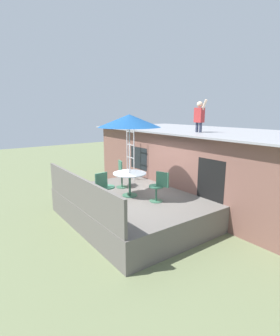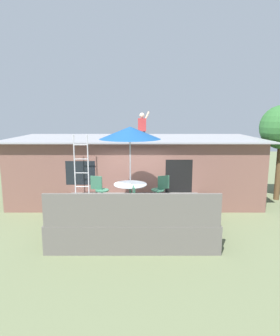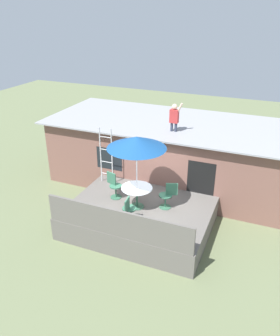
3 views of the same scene
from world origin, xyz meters
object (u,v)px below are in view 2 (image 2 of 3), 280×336
Objects in this scene: patio_chair_right at (161,190)px; patio_chair_near at (135,201)px; patio_umbrella at (131,133)px; patio_table at (131,189)px; step_ladder at (83,166)px; person_figure at (143,124)px; patio_chair_left at (101,190)px.

patio_chair_near is (-0.85, -1.31, 0.00)m from patio_chair_right.
patio_umbrella reaches higher than patio_chair_near.
patio_table is 0.47× the size of step_ladder.
person_figure reaches higher than patio_chair_right.
patio_chair_left is at bearing 162.68° from patio_table.
patio_chair_right reaches higher than patio_table.
patio_table is at bearing -0.00° from patio_chair_right.
patio_table is 0.94× the size of person_figure.
step_ladder reaches higher than patio_table.
patio_chair_left and patio_chair_right have the same top height.
step_ladder reaches higher than patio_chair_right.
patio_chair_right is 1.56m from patio_chair_near.
step_ladder is at bearing -146.70° from person_figure.
step_ladder is 2.95m from person_figure.
patio_chair_left is (0.77, -0.91, -0.64)m from step_ladder.
patio_umbrella is 1.15× the size of step_ladder.
patio_umbrella is 2.11m from patio_chair_near.
patio_umbrella is at bearing 38.66° from patio_table.
patio_chair_left reaches higher than patio_table.
step_ladder is at bearing 147.34° from patio_chair_left.
patio_umbrella reaches higher than patio_chair_left.
patio_umbrella is at bearing 0.00° from patio_chair_left.
patio_chair_right is (0.96, 0.37, -1.89)m from patio_umbrella.
person_figure is at bearing 33.30° from step_ladder.
patio_chair_left is at bearing -120.96° from person_figure.
patio_umbrella is at bearing -34.68° from step_ladder.
person_figure is 1.21× the size of patio_chair_left.
patio_umbrella reaches higher than patio_chair_right.
patio_chair_right is at bearing 21.00° from patio_table.
person_figure is (2.17, 1.42, 1.42)m from step_ladder.
patio_chair_near is at bearing -82.83° from patio_table.
person_figure is at bearing 76.36° from patio_chair_left.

